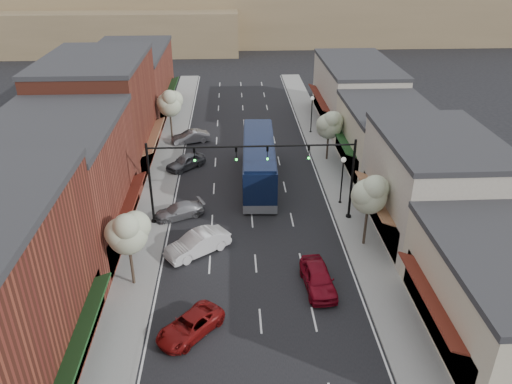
{
  "coord_description": "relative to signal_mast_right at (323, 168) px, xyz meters",
  "views": [
    {
      "loc": [
        -1.43,
        -27.35,
        21.05
      ],
      "look_at": [
        0.36,
        8.89,
        2.2
      ],
      "focal_mm": 35.0,
      "sensor_mm": 36.0,
      "label": 1
    }
  ],
  "objects": [
    {
      "name": "red_hatchback",
      "position": [
        -1.62,
        -8.95,
        -3.83
      ],
      "size": [
        2.22,
        4.76,
        1.58
      ],
      "primitive_type": "imported",
      "rotation": [
        0.0,
        0.0,
        0.08
      ],
      "color": "maroon",
      "rests_on": "ground"
    },
    {
      "name": "signal_mast_right",
      "position": [
        0.0,
        0.0,
        0.0
      ],
      "size": [
        8.22,
        0.46,
        7.0
      ],
      "color": "black",
      "rests_on": "ground"
    },
    {
      "name": "sidewalk_left",
      "position": [
        -14.02,
        10.5,
        -4.55
      ],
      "size": [
        2.8,
        73.0,
        0.15
      ],
      "primitive_type": "cube",
      "color": "gray",
      "rests_on": "ground"
    },
    {
      "name": "hill_far",
      "position": [
        -5.62,
        82.0,
        1.38
      ],
      "size": [
        120.0,
        30.0,
        12.0
      ],
      "primitive_type": "cube",
      "color": "#7A6647",
      "rests_on": "ground"
    },
    {
      "name": "lamp_post_far",
      "position": [
        2.18,
        20.0,
        -1.62
      ],
      "size": [
        0.44,
        0.44,
        4.44
      ],
      "color": "black",
      "rests_on": "ground"
    },
    {
      "name": "sidewalk_right",
      "position": [
        2.78,
        10.5,
        -4.55
      ],
      "size": [
        2.8,
        73.0,
        0.15
      ],
      "primitive_type": "cube",
      "color": "gray",
      "rests_on": "ground"
    },
    {
      "name": "tree_right_far",
      "position": [
        2.73,
        11.95,
        -0.63
      ],
      "size": [
        2.85,
        2.65,
        5.43
      ],
      "color": "#47382B",
      "rests_on": "ground"
    },
    {
      "name": "bldg_right_midnear",
      "position": [
        8.1,
        -2.0,
        -0.72
      ],
      "size": [
        9.14,
        12.1,
        7.9
      ],
      "color": "#B6AD9C",
      "rests_on": "ground"
    },
    {
      "name": "hill_near",
      "position": [
        -30.62,
        70.0,
        -0.62
      ],
      "size": [
        50.0,
        20.0,
        8.0
      ],
      "primitive_type": "cube",
      "color": "#7A6647",
      "rests_on": "ground"
    },
    {
      "name": "bldg_right_near",
      "position": [
        8.07,
        -14.0,
        -1.7
      ],
      "size": [
        9.14,
        12.1,
        5.9
      ],
      "color": "#BEB497",
      "rests_on": "ground"
    },
    {
      "name": "curb_left",
      "position": [
        -12.62,
        10.5,
        -4.55
      ],
      "size": [
        0.25,
        73.0,
        0.17
      ],
      "primitive_type": "cube",
      "color": "gray",
      "rests_on": "ground"
    },
    {
      "name": "bldg_right_far",
      "position": [
        8.09,
        24.0,
        -0.96
      ],
      "size": [
        9.14,
        16.1,
        7.4
      ],
      "color": "#B6AD9C",
      "rests_on": "ground"
    },
    {
      "name": "signal_mast_left",
      "position": [
        -11.24,
        0.0,
        0.0
      ],
      "size": [
        8.22,
        0.46,
        7.0
      ],
      "color": "black",
      "rests_on": "ground"
    },
    {
      "name": "lamp_post_near",
      "position": [
        2.18,
        2.5,
        -1.62
      ],
      "size": [
        0.44,
        0.44,
        4.44
      ],
      "color": "black",
      "rests_on": "ground"
    },
    {
      "name": "bldg_right_midfar",
      "position": [
        8.08,
        10.0,
        -1.46
      ],
      "size": [
        9.14,
        12.1,
        6.4
      ],
      "color": "#BEB497",
      "rests_on": "ground"
    },
    {
      "name": "parked_car_a",
      "position": [
        -9.82,
        -12.87,
        -4.01
      ],
      "size": [
        4.41,
        4.63,
        1.22
      ],
      "primitive_type": "imported",
      "rotation": [
        0.0,
        0.0,
        -0.72
      ],
      "color": "maroon",
      "rests_on": "ground"
    },
    {
      "name": "parked_car_c",
      "position": [
        -11.66,
        0.86,
        -4.01
      ],
      "size": [
        4.54,
        3.28,
        1.22
      ],
      "primitive_type": "imported",
      "rotation": [
        0.0,
        0.0,
        -1.15
      ],
      "color": "gray",
      "rests_on": "ground"
    },
    {
      "name": "ground",
      "position": [
        -5.62,
        -8.0,
        -4.62
      ],
      "size": [
        160.0,
        160.0,
        0.0
      ],
      "primitive_type": "plane",
      "color": "black",
      "rests_on": "ground"
    },
    {
      "name": "bldg_left_midfar",
      "position": [
        -19.86,
        12.0,
        0.78
      ],
      "size": [
        10.14,
        14.1,
        10.9
      ],
      "color": "brown",
      "rests_on": "ground"
    },
    {
      "name": "tree_left_near",
      "position": [
        -13.87,
        -8.05,
        -0.4
      ],
      "size": [
        2.85,
        2.65,
        5.69
      ],
      "color": "#47382B",
      "rests_on": "ground"
    },
    {
      "name": "bldg_left_far",
      "position": [
        -19.84,
        28.0,
        -0.46
      ],
      "size": [
        10.14,
        18.1,
        8.4
      ],
      "color": "brown",
      "rests_on": "ground"
    },
    {
      "name": "curb_right",
      "position": [
        1.38,
        10.5,
        -4.55
      ],
      "size": [
        0.25,
        73.0,
        0.17
      ],
      "primitive_type": "cube",
      "color": "gray",
      "rests_on": "ground"
    },
    {
      "name": "parked_car_b",
      "position": [
        -9.82,
        -4.45,
        -3.81
      ],
      "size": [
        5.04,
        4.3,
        1.63
      ],
      "primitive_type": "imported",
      "rotation": [
        0.0,
        0.0,
        -0.95
      ],
      "color": "silver",
      "rests_on": "ground"
    },
    {
      "name": "parked_car_d",
      "position": [
        -11.82,
        10.67,
        -3.9
      ],
      "size": [
        4.26,
        4.2,
        1.45
      ],
      "primitive_type": "imported",
      "rotation": [
        0.0,
        0.0,
        -0.8
      ],
      "color": "#54565B",
      "rests_on": "ground"
    },
    {
      "name": "parked_car_e",
      "position": [
        -11.82,
        17.61,
        -3.93
      ],
      "size": [
        4.45,
        2.81,
        1.38
      ],
      "primitive_type": "imported",
      "rotation": [
        0.0,
        0.0,
        -1.22
      ],
      "color": "gray",
      "rests_on": "ground"
    },
    {
      "name": "tree_left_far",
      "position": [
        -13.87,
        17.95,
        -0.02
      ],
      "size": [
        2.85,
        2.65,
        6.13
      ],
      "color": "#47382B",
      "rests_on": "ground"
    },
    {
      "name": "tree_right_near",
      "position": [
        2.73,
        -4.05,
        -0.17
      ],
      "size": [
        2.85,
        2.65,
        5.95
      ],
      "color": "#47382B",
      "rests_on": "ground"
    },
    {
      "name": "coach_bus",
      "position": [
        -4.68,
        7.29,
        -2.53
      ],
      "size": [
        3.37,
        13.32,
        4.04
      ],
      "rotation": [
        0.0,
        0.0,
        -0.04
      ],
      "color": "black",
      "rests_on": "ground"
    },
    {
      "name": "bldg_left_midnear",
      "position": [
        -19.85,
        -2.0,
        0.03
      ],
      "size": [
        10.14,
        14.1,
        9.4
      ],
      "color": "brown",
      "rests_on": "ground"
    }
  ]
}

